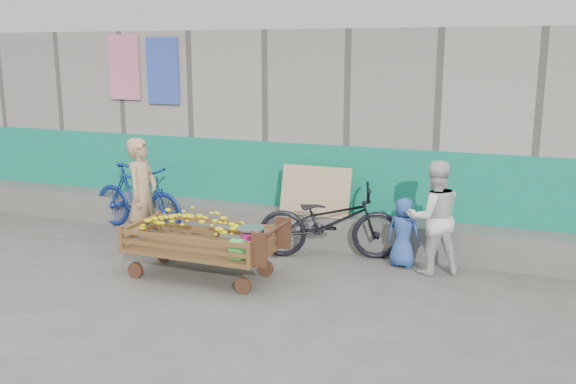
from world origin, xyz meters
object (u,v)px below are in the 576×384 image
at_px(bicycle_dark, 329,221).
at_px(child, 403,232).
at_px(vendor_man, 142,196).
at_px(bicycle_blue, 138,198).
at_px(banana_cart, 197,233).
at_px(woman, 434,217).
at_px(bench, 190,233).

bearing_deg(bicycle_dark, child, -108.50).
distance_m(vendor_man, child, 3.51).
distance_m(bicycle_dark, bicycle_blue, 3.13).
height_order(child, bicycle_blue, bicycle_blue).
relative_size(banana_cart, woman, 1.34).
height_order(bicycle_dark, bicycle_blue, bicycle_blue).
height_order(woman, child, woman).
bearing_deg(banana_cart, woman, 24.64).
height_order(vendor_man, child, vendor_man).
distance_m(child, bicycle_blue, 4.12).
bearing_deg(bench, woman, 1.72).
bearing_deg(bench, banana_cart, -55.38).
xyz_separation_m(vendor_man, woman, (3.81, 0.59, -0.08)).
relative_size(bench, bicycle_blue, 0.54).
relative_size(bicycle_dark, bicycle_blue, 1.11).
distance_m(bench, woman, 3.43).
bearing_deg(banana_cart, bicycle_dark, 46.27).
height_order(bench, child, child).
bearing_deg(bench, vendor_man, -131.33).
xyz_separation_m(banana_cart, child, (2.24, 1.30, -0.10)).
distance_m(banana_cart, bicycle_dark, 1.81).
height_order(woman, bicycle_dark, woman).
relative_size(woman, bicycle_blue, 0.83).
distance_m(banana_cart, bench, 1.39).
xyz_separation_m(banana_cart, bicycle_dark, (1.25, 1.31, -0.05)).
distance_m(woman, bicycle_dark, 1.40).
relative_size(vendor_man, bicycle_dark, 0.83).
distance_m(banana_cart, vendor_man, 1.36).
relative_size(bench, woman, 0.65).
xyz_separation_m(banana_cart, woman, (2.63, 1.20, 0.16)).
relative_size(bench, vendor_man, 0.58).
relative_size(woman, child, 1.57).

